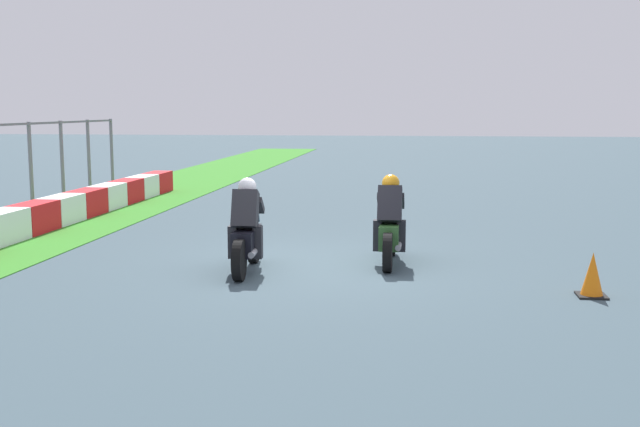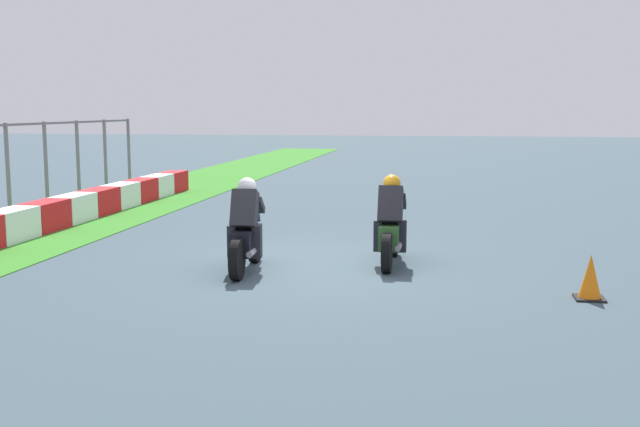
{
  "view_description": "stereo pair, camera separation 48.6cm",
  "coord_description": "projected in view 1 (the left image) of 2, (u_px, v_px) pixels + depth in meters",
  "views": [
    {
      "loc": [
        -12.44,
        -1.64,
        2.62
      ],
      "look_at": [
        -0.11,
        -0.08,
        0.9
      ],
      "focal_mm": 42.91,
      "sensor_mm": 36.0,
      "label": 1
    },
    {
      "loc": [
        -12.37,
        -2.12,
        2.62
      ],
      "look_at": [
        -0.11,
        -0.08,
        0.9
      ],
      "focal_mm": 42.91,
      "sensor_mm": 36.0,
      "label": 2
    }
  ],
  "objects": [
    {
      "name": "ground_plane",
      "position": [
        316.0,
        266.0,
        12.79
      ],
      "size": [
        120.0,
        120.0,
        0.0
      ],
      "primitive_type": "plane",
      "color": "#3C4F59"
    },
    {
      "name": "traffic_cone",
      "position": [
        592.0,
        276.0,
        10.65
      ],
      "size": [
        0.4,
        0.4,
        0.63
      ],
      "color": "black",
      "rests_on": "ground_plane"
    },
    {
      "name": "rider_lane_a",
      "position": [
        390.0,
        227.0,
        12.88
      ],
      "size": [
        2.04,
        0.54,
        1.51
      ],
      "rotation": [
        0.0,
        0.0,
        -0.01
      ],
      "color": "black",
      "rests_on": "ground_plane"
    },
    {
      "name": "rider_lane_b",
      "position": [
        247.0,
        233.0,
        12.27
      ],
      "size": [
        2.04,
        0.55,
        1.51
      ],
      "rotation": [
        0.0,
        0.0,
        0.05
      ],
      "color": "black",
      "rests_on": "ground_plane"
    }
  ]
}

